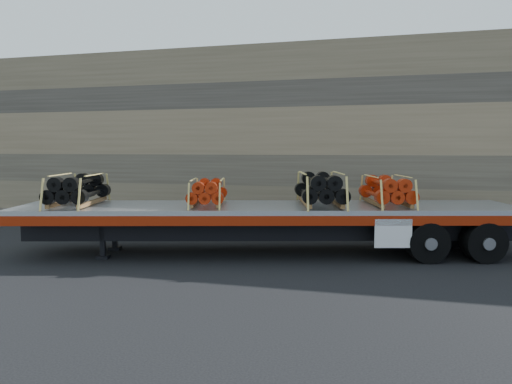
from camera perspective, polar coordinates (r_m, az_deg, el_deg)
ground at (r=14.47m, az=-1.33°, el=-7.13°), size 120.00×120.00×0.00m
rock_wall at (r=20.46m, az=3.98°, el=6.27°), size 44.00×3.00×7.00m
trailer at (r=14.44m, az=1.29°, el=-4.30°), size 14.37×6.51×1.42m
bundle_front at (r=15.14m, az=-19.69°, el=0.16°), size 1.81×2.63×0.85m
bundle_midfront at (r=14.35m, az=-5.53°, el=-0.09°), size 1.52×2.21×0.71m
bundle_midrear at (r=14.42m, az=7.36°, el=0.27°), size 1.90×2.77×0.89m
bundle_rear at (r=14.80m, az=14.71°, el=0.09°), size 1.71×2.48×0.80m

